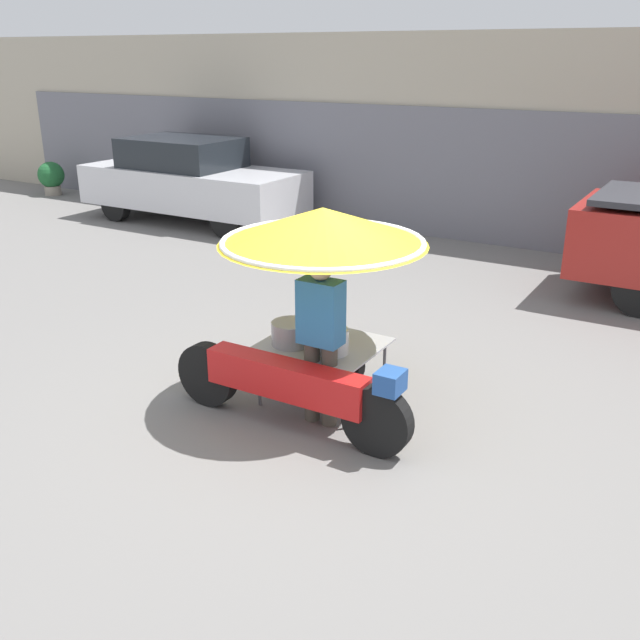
{
  "coord_description": "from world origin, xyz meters",
  "views": [
    {
      "loc": [
        3.08,
        -5.02,
        3.13
      ],
      "look_at": [
        -0.04,
        0.23,
        0.83
      ],
      "focal_mm": 40.0,
      "sensor_mm": 36.0,
      "label": 1
    }
  ],
  "objects_px": {
    "vendor_motorcycle_cart": "(318,259)",
    "vendor_person": "(321,333)",
    "parked_car": "(190,180)",
    "potted_plant": "(51,177)"
  },
  "relations": [
    {
      "from": "vendor_motorcycle_cart",
      "to": "vendor_person",
      "type": "bearing_deg",
      "value": -56.02
    },
    {
      "from": "vendor_person",
      "to": "parked_car",
      "type": "xyz_separation_m",
      "value": [
        -6.35,
        5.75,
        -0.05
      ]
    },
    {
      "from": "vendor_motorcycle_cart",
      "to": "parked_car",
      "type": "distance_m",
      "value": 8.24
    },
    {
      "from": "vendor_motorcycle_cart",
      "to": "vendor_person",
      "type": "distance_m",
      "value": 0.67
    },
    {
      "from": "vendor_person",
      "to": "potted_plant",
      "type": "xyz_separation_m",
      "value": [
        -10.99,
        6.23,
        -0.44
      ]
    },
    {
      "from": "parked_car",
      "to": "vendor_motorcycle_cart",
      "type": "bearing_deg",
      "value": -41.57
    },
    {
      "from": "vendor_person",
      "to": "potted_plant",
      "type": "relative_size",
      "value": 2.01
    },
    {
      "from": "vendor_motorcycle_cart",
      "to": "parked_car",
      "type": "xyz_separation_m",
      "value": [
        -6.15,
        5.45,
        -0.61
      ]
    },
    {
      "from": "potted_plant",
      "to": "parked_car",
      "type": "bearing_deg",
      "value": -5.9
    },
    {
      "from": "vendor_person",
      "to": "vendor_motorcycle_cart",
      "type": "bearing_deg",
      "value": 123.98
    }
  ]
}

